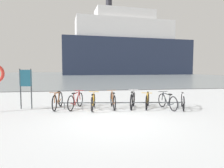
{
  "coord_description": "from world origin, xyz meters",
  "views": [
    {
      "loc": [
        -1.13,
        -6.53,
        1.8
      ],
      "look_at": [
        0.77,
        5.64,
        0.87
      ],
      "focal_mm": 31.35,
      "sensor_mm": 36.0,
      "label": 1
    }
  ],
  "objects_px": {
    "bicycle_4": "(133,100)",
    "bicycle_7": "(183,101)",
    "bicycle_0": "(58,101)",
    "bicycle_6": "(167,101)",
    "bicycle_2": "(93,102)",
    "bicycle_1": "(76,101)",
    "info_sign": "(26,82)",
    "bicycle_3": "(113,100)",
    "bicycle_5": "(147,101)",
    "ferry_ship": "(127,48)"
  },
  "relations": [
    {
      "from": "bicycle_3",
      "to": "bicycle_5",
      "type": "bearing_deg",
      "value": -6.91
    },
    {
      "from": "bicycle_6",
      "to": "bicycle_0",
      "type": "bearing_deg",
      "value": 170.59
    },
    {
      "from": "bicycle_6",
      "to": "info_sign",
      "type": "bearing_deg",
      "value": 170.61
    },
    {
      "from": "bicycle_1",
      "to": "bicycle_3",
      "type": "relative_size",
      "value": 0.95
    },
    {
      "from": "bicycle_6",
      "to": "ferry_ship",
      "type": "relative_size",
      "value": 0.04
    },
    {
      "from": "bicycle_4",
      "to": "bicycle_7",
      "type": "xyz_separation_m",
      "value": [
        2.21,
        -0.51,
        -0.03
      ]
    },
    {
      "from": "bicycle_1",
      "to": "bicycle_6",
      "type": "bearing_deg",
      "value": -10.21
    },
    {
      "from": "bicycle_0",
      "to": "bicycle_6",
      "type": "distance_m",
      "value": 4.99
    },
    {
      "from": "bicycle_7",
      "to": "ferry_ship",
      "type": "distance_m",
      "value": 61.0
    },
    {
      "from": "bicycle_0",
      "to": "bicycle_5",
      "type": "bearing_deg",
      "value": -6.36
    },
    {
      "from": "bicycle_4",
      "to": "bicycle_7",
      "type": "distance_m",
      "value": 2.27
    },
    {
      "from": "bicycle_4",
      "to": "bicycle_5",
      "type": "bearing_deg",
      "value": -6.55
    },
    {
      "from": "bicycle_2",
      "to": "bicycle_7",
      "type": "xyz_separation_m",
      "value": [
        4.04,
        -0.49,
        0.0
      ]
    },
    {
      "from": "bicycle_0",
      "to": "bicycle_3",
      "type": "height_order",
      "value": "bicycle_0"
    },
    {
      "from": "bicycle_0",
      "to": "bicycle_7",
      "type": "bearing_deg",
      "value": -9.0
    },
    {
      "from": "bicycle_0",
      "to": "bicycle_4",
      "type": "height_order",
      "value": "bicycle_4"
    },
    {
      "from": "bicycle_5",
      "to": "info_sign",
      "type": "relative_size",
      "value": 0.88
    },
    {
      "from": "bicycle_5",
      "to": "bicycle_1",
      "type": "bearing_deg",
      "value": 173.39
    },
    {
      "from": "bicycle_0",
      "to": "bicycle_2",
      "type": "height_order",
      "value": "bicycle_0"
    },
    {
      "from": "bicycle_0",
      "to": "bicycle_4",
      "type": "xyz_separation_m",
      "value": [
        3.41,
        -0.38,
        0.01
      ]
    },
    {
      "from": "bicycle_3",
      "to": "bicycle_6",
      "type": "bearing_deg",
      "value": -12.88
    },
    {
      "from": "bicycle_7",
      "to": "bicycle_0",
      "type": "bearing_deg",
      "value": 171.0
    },
    {
      "from": "bicycle_3",
      "to": "bicycle_4",
      "type": "bearing_deg",
      "value": -7.18
    },
    {
      "from": "bicycle_0",
      "to": "bicycle_6",
      "type": "height_order",
      "value": "bicycle_0"
    },
    {
      "from": "bicycle_3",
      "to": "info_sign",
      "type": "height_order",
      "value": "info_sign"
    },
    {
      "from": "bicycle_0",
      "to": "bicycle_7",
      "type": "height_order",
      "value": "bicycle_0"
    },
    {
      "from": "bicycle_7",
      "to": "bicycle_1",
      "type": "bearing_deg",
      "value": 170.38
    },
    {
      "from": "bicycle_1",
      "to": "info_sign",
      "type": "bearing_deg",
      "value": 172.13
    },
    {
      "from": "bicycle_7",
      "to": "ferry_ship",
      "type": "relative_size",
      "value": 0.03
    },
    {
      "from": "bicycle_3",
      "to": "bicycle_7",
      "type": "height_order",
      "value": "bicycle_3"
    },
    {
      "from": "bicycle_0",
      "to": "info_sign",
      "type": "relative_size",
      "value": 0.98
    },
    {
      "from": "bicycle_2",
      "to": "bicycle_7",
      "type": "bearing_deg",
      "value": -6.97
    },
    {
      "from": "ferry_ship",
      "to": "bicycle_5",
      "type": "bearing_deg",
      "value": -102.18
    },
    {
      "from": "bicycle_0",
      "to": "bicycle_2",
      "type": "bearing_deg",
      "value": -14.06
    },
    {
      "from": "bicycle_1",
      "to": "bicycle_7",
      "type": "height_order",
      "value": "bicycle_1"
    },
    {
      "from": "bicycle_3",
      "to": "bicycle_5",
      "type": "distance_m",
      "value": 1.6
    },
    {
      "from": "bicycle_2",
      "to": "bicycle_6",
      "type": "height_order",
      "value": "same"
    },
    {
      "from": "bicycle_4",
      "to": "bicycle_7",
      "type": "bearing_deg",
      "value": -13.06
    },
    {
      "from": "bicycle_1",
      "to": "bicycle_7",
      "type": "distance_m",
      "value": 4.88
    },
    {
      "from": "bicycle_4",
      "to": "bicycle_6",
      "type": "height_order",
      "value": "bicycle_4"
    },
    {
      "from": "ferry_ship",
      "to": "bicycle_7",
      "type": "bearing_deg",
      "value": -100.67
    },
    {
      "from": "info_sign",
      "to": "ferry_ship",
      "type": "height_order",
      "value": "ferry_ship"
    },
    {
      "from": "bicycle_0",
      "to": "info_sign",
      "type": "bearing_deg",
      "value": 170.68
    },
    {
      "from": "bicycle_7",
      "to": "bicycle_6",
      "type": "bearing_deg",
      "value": 173.85
    },
    {
      "from": "bicycle_2",
      "to": "info_sign",
      "type": "bearing_deg",
      "value": 168.16
    },
    {
      "from": "bicycle_4",
      "to": "ferry_ship",
      "type": "distance_m",
      "value": 60.95
    },
    {
      "from": "bicycle_6",
      "to": "ferry_ship",
      "type": "bearing_deg",
      "value": 78.65
    },
    {
      "from": "bicycle_6",
      "to": "bicycle_7",
      "type": "distance_m",
      "value": 0.71
    },
    {
      "from": "bicycle_5",
      "to": "ferry_ship",
      "type": "distance_m",
      "value": 60.88
    },
    {
      "from": "bicycle_1",
      "to": "bicycle_4",
      "type": "height_order",
      "value": "bicycle_4"
    }
  ]
}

